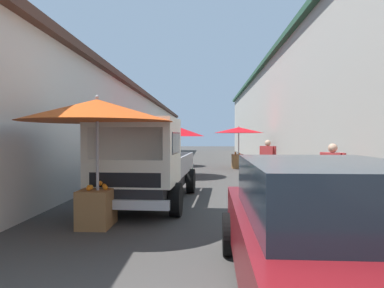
# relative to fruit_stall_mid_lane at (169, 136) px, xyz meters

# --- Properties ---
(ground) EXTENTS (90.00, 90.00, 0.00)m
(ground) POSITION_rel_fruit_stall_mid_lane_xyz_m (-4.17, -2.03, -1.71)
(ground) COLOR #3D3A38
(building_left_whitewash) EXTENTS (49.80, 7.50, 4.26)m
(building_left_whitewash) POSITION_rel_fruit_stall_mid_lane_xyz_m (-1.92, 5.07, 0.43)
(building_left_whitewash) COLOR beige
(building_left_whitewash) RESTS_ON ground
(building_right_concrete) EXTENTS (49.80, 7.50, 6.19)m
(building_right_concrete) POSITION_rel_fruit_stall_mid_lane_xyz_m (-1.92, -9.13, 1.39)
(building_right_concrete) COLOR #A39E93
(building_right_concrete) RESTS_ON ground
(fruit_stall_mid_lane) EXTENTS (2.34, 2.34, 2.22)m
(fruit_stall_mid_lane) POSITION_rel_fruit_stall_mid_lane_xyz_m (0.00, 0.00, 0.00)
(fruit_stall_mid_lane) COLOR #9E9EA3
(fruit_stall_mid_lane) RESTS_ON ground
(fruit_stall_far_left) EXTENTS (2.73, 2.73, 2.27)m
(fruit_stall_far_left) POSITION_rel_fruit_stall_mid_lane_xyz_m (-5.16, -0.66, 0.08)
(fruit_stall_far_left) COLOR #9E9EA3
(fruit_stall_far_left) RESTS_ON ground
(fruit_stall_near_right) EXTENTS (2.62, 2.62, 2.26)m
(fruit_stall_near_right) POSITION_rel_fruit_stall_mid_lane_xyz_m (-1.23, -3.80, 0.04)
(fruit_stall_near_right) COLOR #9E9EA3
(fruit_stall_near_right) RESTS_ON ground
(fruit_stall_far_right) EXTENTS (2.79, 2.79, 2.45)m
(fruit_stall_far_right) POSITION_rel_fruit_stall_mid_lane_xyz_m (-13.25, -0.05, 0.29)
(fruit_stall_far_right) COLOR #9E9EA3
(fruit_stall_far_right) RESTS_ON ground
(hatchback_car) EXTENTS (3.95, 1.99, 1.45)m
(hatchback_car) POSITION_rel_fruit_stall_mid_lane_xyz_m (-16.00, -3.22, -0.97)
(hatchback_car) COLOR #600F14
(hatchback_car) RESTS_ON ground
(delivery_truck) EXTENTS (5.01, 2.19, 2.08)m
(delivery_truck) POSITION_rel_fruit_stall_mid_lane_xyz_m (-11.57, -0.59, -0.67)
(delivery_truck) COLOR black
(delivery_truck) RESTS_ON ground
(vendor_by_crates) EXTENTS (0.43, 0.52, 1.57)m
(vendor_by_crates) POSITION_rel_fruit_stall_mid_lane_xyz_m (-7.32, -4.24, -0.81)
(vendor_by_crates) COLOR #665B4C
(vendor_by_crates) RESTS_ON ground
(vendor_in_shade) EXTENTS (0.48, 0.45, 1.53)m
(vendor_in_shade) POSITION_rel_fruit_stall_mid_lane_xyz_m (-11.52, -4.96, -0.84)
(vendor_in_shade) COLOR navy
(vendor_in_shade) RESTS_ON ground
(plastic_stool) EXTENTS (0.30, 0.30, 0.43)m
(plastic_stool) POSITION_rel_fruit_stall_mid_lane_xyz_m (-4.29, -1.36, -1.38)
(plastic_stool) COLOR #1E8C3F
(plastic_stool) RESTS_ON ground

